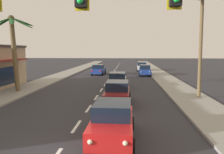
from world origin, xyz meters
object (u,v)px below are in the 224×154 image
(sedan_third_in_queue, at_px, (117,93))
(palm_right_second, at_px, (202,12))
(sedan_lead_at_stop_bar, at_px, (112,121))
(sedan_parked_nearest_kerb, at_px, (142,66))
(sedan_oncoming_far, at_px, (99,69))
(palm_left_second, at_px, (13,41))
(sedan_parked_mid_kerb, at_px, (145,70))
(sedan_fifth_in_queue, at_px, (117,80))
(traffic_signal_mast, at_px, (140,10))

(sedan_third_in_queue, xyz_separation_m, palm_right_second, (6.59, 2.40, 6.13))
(sedan_lead_at_stop_bar, height_order, palm_right_second, palm_right_second)
(sedan_parked_nearest_kerb, bearing_deg, sedan_oncoming_far, -134.56)
(sedan_oncoming_far, relative_size, palm_left_second, 0.63)
(sedan_third_in_queue, height_order, palm_left_second, palm_left_second)
(sedan_third_in_queue, height_order, sedan_parked_mid_kerb, same)
(sedan_fifth_in_queue, xyz_separation_m, palm_right_second, (6.90, -4.49, 6.13))
(sedan_third_in_queue, height_order, palm_right_second, palm_right_second)
(palm_left_second, bearing_deg, sedan_parked_nearest_kerb, 60.94)
(sedan_third_in_queue, xyz_separation_m, sedan_parked_nearest_kerb, (3.44, 28.04, 0.00))
(palm_left_second, bearing_deg, sedan_fifth_in_queue, 16.37)
(sedan_fifth_in_queue, xyz_separation_m, sedan_oncoming_far, (-3.74, 13.55, 0.00))
(sedan_third_in_queue, bearing_deg, sedan_fifth_in_queue, 92.61)
(sedan_third_in_queue, bearing_deg, sedan_lead_at_stop_bar, -89.05)
(traffic_signal_mast, relative_size, sedan_fifth_in_queue, 2.51)
(traffic_signal_mast, xyz_separation_m, sedan_fifth_in_queue, (-1.42, 17.01, -4.24))
(traffic_signal_mast, height_order, sedan_fifth_in_queue, traffic_signal_mast)
(sedan_lead_at_stop_bar, distance_m, palm_left_second, 15.36)
(sedan_parked_mid_kerb, height_order, palm_left_second, palm_left_second)
(traffic_signal_mast, distance_m, palm_right_second, 13.79)
(sedan_third_in_queue, bearing_deg, sedan_parked_nearest_kerb, 83.02)
(sedan_fifth_in_queue, relative_size, palm_right_second, 0.49)
(sedan_lead_at_stop_bar, relative_size, sedan_parked_nearest_kerb, 0.99)
(sedan_lead_at_stop_bar, distance_m, sedan_parked_mid_kerb, 26.94)
(sedan_fifth_in_queue, bearing_deg, sedan_parked_mid_kerb, 73.91)
(sedan_oncoming_far, height_order, palm_left_second, palm_left_second)
(sedan_parked_nearest_kerb, xyz_separation_m, sedan_parked_mid_kerb, (-0.01, -8.19, 0.00))
(sedan_fifth_in_queue, distance_m, palm_left_second, 10.73)
(sedan_lead_at_stop_bar, xyz_separation_m, palm_right_second, (6.48, 9.28, 6.13))
(sedan_parked_nearest_kerb, bearing_deg, sedan_fifth_in_queue, -100.05)
(sedan_parked_mid_kerb, bearing_deg, traffic_signal_mast, -94.42)
(traffic_signal_mast, distance_m, sedan_lead_at_stop_bar, 5.43)
(sedan_oncoming_far, xyz_separation_m, sedan_parked_nearest_kerb, (7.49, 7.60, 0.00))
(traffic_signal_mast, bearing_deg, palm_left_second, 127.75)
(sedan_lead_at_stop_bar, bearing_deg, palm_right_second, 55.10)
(sedan_fifth_in_queue, height_order, palm_left_second, palm_left_second)
(traffic_signal_mast, bearing_deg, sedan_lead_at_stop_bar, 107.10)
(palm_left_second, bearing_deg, palm_right_second, -5.82)
(sedan_parked_mid_kerb, bearing_deg, sedan_oncoming_far, 175.51)
(traffic_signal_mast, distance_m, sedan_parked_mid_kerb, 30.36)
(sedan_lead_at_stop_bar, distance_m, sedan_third_in_queue, 6.89)
(traffic_signal_mast, relative_size, palm_left_second, 1.55)
(sedan_parked_nearest_kerb, relative_size, palm_right_second, 0.49)
(sedan_lead_at_stop_bar, xyz_separation_m, sedan_parked_nearest_kerb, (3.32, 34.93, 0.00))
(sedan_lead_at_stop_bar, bearing_deg, sedan_parked_nearest_kerb, 84.57)
(sedan_lead_at_stop_bar, distance_m, sedan_fifth_in_queue, 13.78)
(sedan_third_in_queue, distance_m, sedan_parked_nearest_kerb, 28.25)
(sedan_oncoming_far, bearing_deg, sedan_parked_mid_kerb, -4.49)
(sedan_fifth_in_queue, bearing_deg, sedan_oncoming_far, 105.42)
(sedan_parked_mid_kerb, bearing_deg, sedan_parked_nearest_kerb, 89.93)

